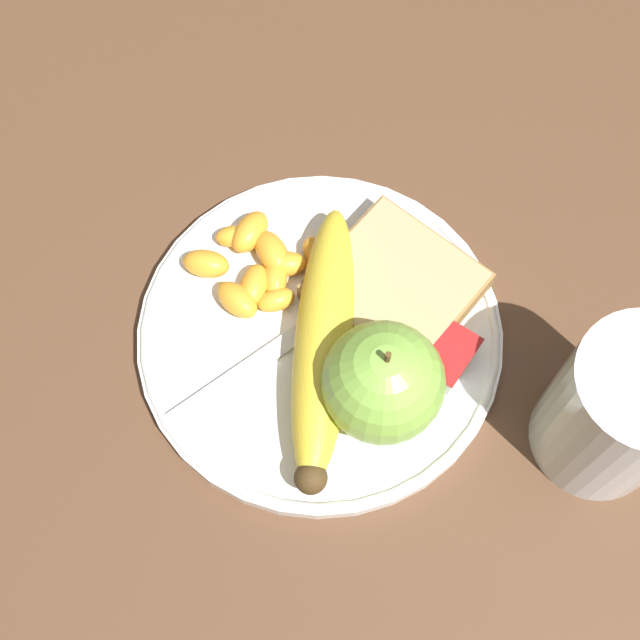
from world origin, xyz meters
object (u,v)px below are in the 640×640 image
plate (320,334)px  juice_glass (617,413)px  apple (383,382)px  jam_packet (434,349)px  bread_slice (396,286)px  banana (323,344)px  fork (311,325)px

plate → juice_glass: (-0.19, -0.04, 0.05)m
apple → plate: bearing=-17.7°
plate → jam_packet: jam_packet is taller
apple → bread_slice: bearing=-64.7°
plate → bread_slice: (-0.03, -0.05, 0.02)m
juice_glass → bread_slice: bearing=-3.4°
jam_packet → banana: bearing=34.2°
banana → fork: (0.02, -0.01, -0.02)m
juice_glass → apple: juice_glass is taller
banana → fork: size_ratio=0.99×
jam_packet → plate: bearing=21.8°
bread_slice → fork: 0.06m
apple → fork: size_ratio=0.45×
bread_slice → jam_packet: 0.05m
apple → fork: apple is taller
apple → bread_slice: apple is taller
apple → juice_glass: bearing=-153.8°
juice_glass → banana: (0.18, 0.06, -0.02)m
juice_glass → banana: size_ratio=0.61×
plate → apple: (-0.06, 0.02, 0.04)m
banana → fork: banana is taller
juice_glass → fork: size_ratio=0.61×
apple → banana: bearing=-7.9°
juice_glass → bread_slice: size_ratio=1.10×
juice_glass → jam_packet: 0.12m
apple → jam_packet: apple is taller
juice_glass → banana: 0.19m
fork → jam_packet: size_ratio=3.84×
fork → jam_packet: jam_packet is taller
juice_glass → jam_packet: size_ratio=2.34×
bread_slice → fork: size_ratio=0.55×
juice_glass → fork: juice_glass is taller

